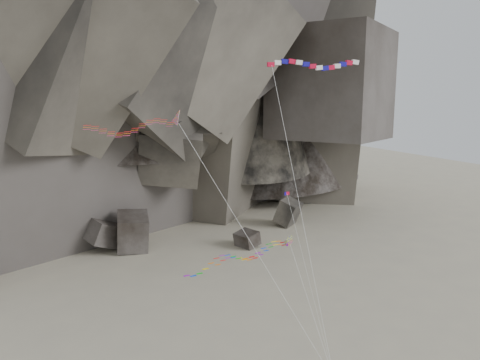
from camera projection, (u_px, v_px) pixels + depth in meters
name	position (u px, v px, depth m)	size (l,w,h in m)	color
headland	(93.00, 13.00, 99.13)	(110.00, 70.00, 84.00)	#5C554B
boulder_field	(29.00, 257.00, 68.67)	(73.32, 15.39, 7.37)	#47423F
delta_kite	(128.00, 127.00, 39.70)	(18.29, 11.74, 23.28)	red
banner_kite	(314.00, 66.00, 46.68)	(9.37, 12.25, 27.91)	red
parafoil_kite	(236.00, 257.00, 46.79)	(12.99, 11.52, 9.55)	#D2F50D
pennant_kite	(297.00, 234.00, 43.26)	(0.74, 7.49, 15.45)	red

